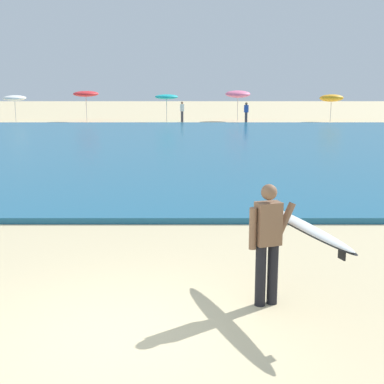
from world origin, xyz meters
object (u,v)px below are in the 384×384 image
at_px(beach_umbrella_2, 164,97).
at_px(beach_umbrella_3, 235,94).
at_px(beach_umbrella_4, 329,98).
at_px(beach_umbrella_1, 83,94).
at_px(surfer_with_board, 280,233).
at_px(beach_umbrella_0, 12,98).
at_px(beachgoer_near_row_mid, 180,111).
at_px(beachgoer_near_row_left, 244,112).

height_order(beach_umbrella_2, beach_umbrella_3, beach_umbrella_3).
relative_size(beach_umbrella_2, beach_umbrella_4, 0.98).
bearing_deg(beach_umbrella_1, surfer_with_board, -74.74).
relative_size(beach_umbrella_0, beach_umbrella_1, 0.86).
xyz_separation_m(beach_umbrella_2, beach_umbrella_3, (5.61, 1.64, 0.17)).
relative_size(surfer_with_board, beach_umbrella_0, 1.26).
distance_m(surfer_with_board, beach_umbrella_4, 36.25).
xyz_separation_m(surfer_with_board, beach_umbrella_1, (-9.59, 35.15, 1.11)).
distance_m(beach_umbrella_0, beach_umbrella_3, 17.41).
xyz_separation_m(beach_umbrella_2, beachgoer_near_row_mid, (1.19, 0.13, -1.09)).
bearing_deg(beachgoer_near_row_mid, beach_umbrella_3, 18.79).
bearing_deg(surfer_with_board, beachgoer_near_row_mid, 93.37).
distance_m(surfer_with_board, beach_umbrella_3, 35.90).
distance_m(beach_umbrella_1, beachgoer_near_row_mid, 7.72).
bearing_deg(beach_umbrella_4, surfer_with_board, -105.44).
relative_size(beach_umbrella_3, beach_umbrella_4, 1.12).
distance_m(beach_umbrella_0, beach_umbrella_4, 24.61).
bearing_deg(beach_umbrella_2, beach_umbrella_4, 3.38).
height_order(beach_umbrella_1, beachgoer_near_row_mid, beach_umbrella_1).
relative_size(beach_umbrella_0, beach_umbrella_2, 0.97).
xyz_separation_m(surfer_with_board, beach_umbrella_0, (-14.95, 34.38, 0.81)).
bearing_deg(beach_umbrella_4, beach_umbrella_3, 173.12).
height_order(beach_umbrella_0, beachgoer_near_row_mid, beach_umbrella_0).
bearing_deg(beach_umbrella_3, beach_umbrella_1, -176.87).
distance_m(surfer_with_board, beachgoer_near_row_mid, 34.36).
relative_size(beachgoer_near_row_left, beachgoer_near_row_mid, 1.00).
bearing_deg(beachgoer_near_row_mid, beach_umbrella_4, 3.08).
xyz_separation_m(surfer_with_board, beachgoer_near_row_left, (2.78, 32.71, -0.18)).
bearing_deg(beach_umbrella_1, beach_umbrella_3, 3.13).
bearing_deg(beach_umbrella_3, beachgoer_near_row_left, -82.90).
relative_size(surfer_with_board, beach_umbrella_3, 1.07).
xyz_separation_m(surfer_with_board, beachgoer_near_row_mid, (-2.02, 34.30, -0.18)).
height_order(surfer_with_board, beach_umbrella_3, beach_umbrella_3).
distance_m(beach_umbrella_0, beach_umbrella_2, 11.74).
xyz_separation_m(beach_umbrella_1, beachgoer_near_row_mid, (7.56, -0.85, -1.30)).
height_order(beach_umbrella_1, beachgoer_near_row_left, beach_umbrella_1).
distance_m(surfer_with_board, beach_umbrella_2, 34.33).
xyz_separation_m(beach_umbrella_4, beachgoer_near_row_mid, (-11.67, -0.63, -0.98)).
bearing_deg(beach_umbrella_2, beach_umbrella_1, 171.26).
relative_size(beach_umbrella_3, beachgoer_near_row_mid, 1.54).
xyz_separation_m(beach_umbrella_1, beach_umbrella_4, (19.23, -0.22, -0.32)).
relative_size(surfer_with_board, beachgoer_near_row_left, 1.65).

